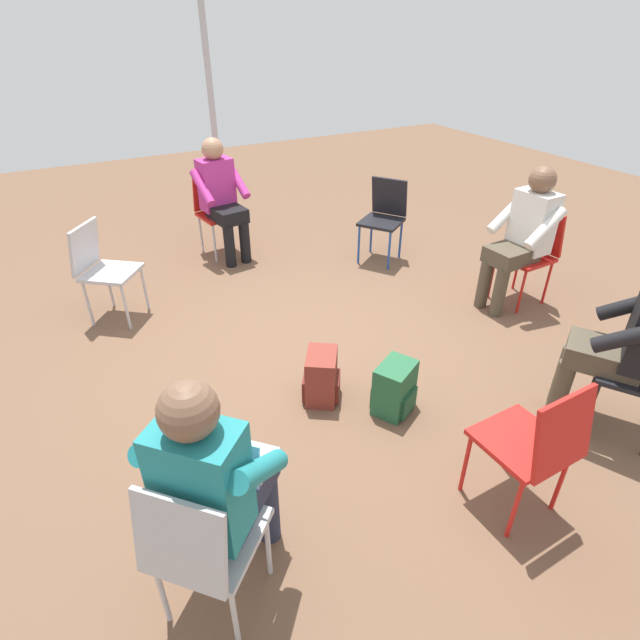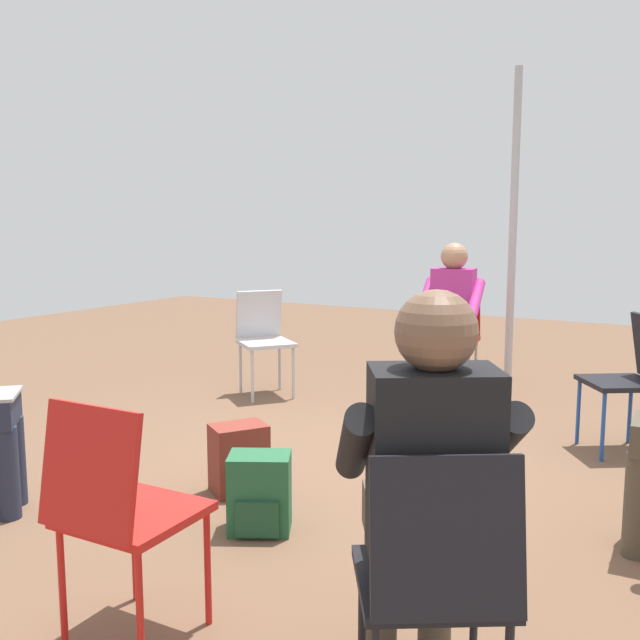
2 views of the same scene
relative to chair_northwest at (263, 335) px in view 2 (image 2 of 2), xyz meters
The scene contains 11 objects.
ground_plane 1.91m from the chair_northwest, 44.54° to the right, with size 14.00×14.00×0.00m, color brown.
chair_northwest is the anchor object (origin of this frame).
chair_northeast 2.79m from the chair_northwest, ahead, with size 0.58×0.57×0.85m.
chair_north 1.59m from the chair_northwest, 35.14° to the left, with size 0.45×0.48×0.85m.
chair_south 3.52m from the chair_northwest, 63.60° to the right, with size 0.41×0.44×0.85m.
chair_southeast 4.05m from the chair_northwest, 49.43° to the right, with size 0.56×0.58×0.85m.
person_in_black 3.89m from the chair_northwest, 49.06° to the right, with size 0.63×0.63×1.24m.
person_in_magenta 1.54m from the chair_northwest, 29.58° to the left, with size 0.54×0.55×1.24m.
backpack_near_laptop_user 2.64m from the chair_northwest, 56.30° to the right, with size 0.34×0.31×0.36m.
backpack_by_empty_chair 2.16m from the chair_northwest, 59.39° to the right, with size 0.32×0.34×0.36m.
tent_pole_near 2.41m from the chair_northwest, 45.17° to the left, with size 0.07×0.07×2.73m, color #B2B2B7.
Camera 2 is at (1.92, -3.46, 1.41)m, focal length 40.00 mm.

